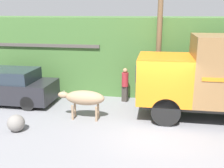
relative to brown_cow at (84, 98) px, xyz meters
name	(u,v)px	position (x,y,z in m)	size (l,w,h in m)	color
ground_plane	(157,130)	(2.93, -0.57, -0.89)	(60.00, 60.00, 0.00)	gray
hillside_embankment	(159,52)	(2.93, 5.62, 1.09)	(32.00, 5.11, 3.96)	#426B33
building_backdrop	(58,64)	(-2.74, 4.31, 0.45)	(5.46, 2.70, 2.65)	#8CC69E
brown_cow	(84,98)	(0.00, 0.00, 0.00)	(1.92, 0.59, 1.20)	#9E7F60
parked_suv	(9,87)	(-4.04, 1.33, -0.10)	(4.35, 1.89, 1.64)	#232328
pedestrian_on_hill	(125,83)	(1.36, 2.44, 0.02)	(0.42, 0.42, 1.66)	#38332D
utility_pole	(159,32)	(2.87, 2.87, 2.44)	(0.90, 0.24, 6.45)	brown
roadside_rock	(16,123)	(-2.14, -1.53, -0.58)	(0.63, 0.63, 0.63)	gray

